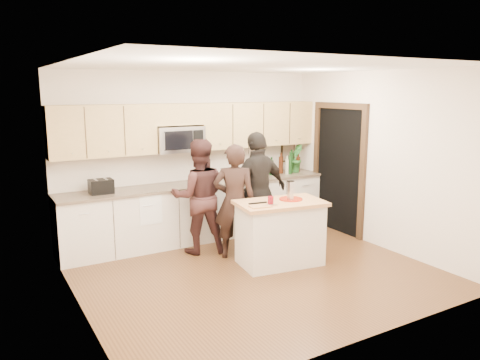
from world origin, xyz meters
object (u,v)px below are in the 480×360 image
island (280,232)px  woman_left (234,202)px  woman_center (199,197)px  woman_right (258,191)px  toaster (101,186)px

island → woman_left: 0.79m
woman_center → island: bearing=144.8°
woman_center → woman_right: (0.83, -0.32, 0.05)m
woman_left → woman_center: woman_center is taller
island → woman_left: size_ratio=0.77×
island → woman_left: bearing=135.4°
woman_left → woman_right: 0.52m
toaster → woman_right: (2.12, -0.87, -0.14)m
toaster → woman_right: size_ratio=0.18×
woman_center → woman_right: size_ratio=0.95×
island → woman_center: bearing=134.9°
toaster → woman_center: 1.42m
island → woman_right: (0.07, 0.70, 0.45)m
island → woman_right: 0.83m
island → woman_right: woman_right is taller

